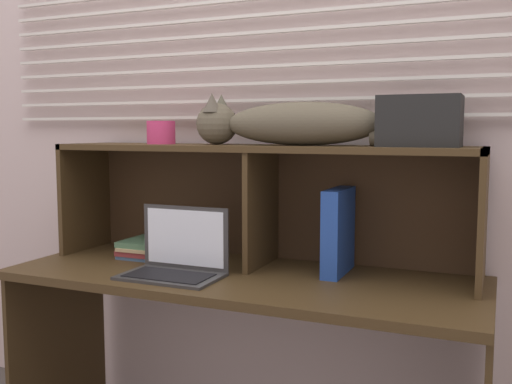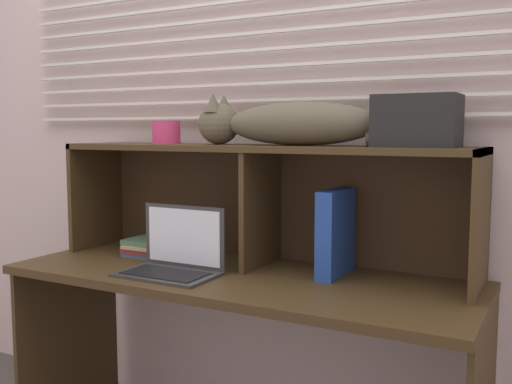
# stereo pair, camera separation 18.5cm
# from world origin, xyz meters

# --- Properties ---
(back_panel_with_blinds) EXTENTS (4.40, 0.08, 2.50)m
(back_panel_with_blinds) POSITION_xyz_m (0.00, 0.55, 1.25)
(back_panel_with_blinds) COLOR beige
(back_panel_with_blinds) RESTS_ON ground
(desk) EXTENTS (1.62, 0.60, 0.70)m
(desk) POSITION_xyz_m (0.00, 0.21, 0.58)
(desk) COLOR #3F2E18
(desk) RESTS_ON ground
(hutch_shelf_unit) EXTENTS (1.55, 0.31, 0.44)m
(hutch_shelf_unit) POSITION_xyz_m (0.00, 0.38, 1.01)
(hutch_shelf_unit) COLOR #3F2E18
(hutch_shelf_unit) RESTS_ON desk
(cat) EXTENTS (0.92, 0.17, 0.19)m
(cat) POSITION_xyz_m (0.12, 0.35, 1.21)
(cat) COLOR brown
(cat) RESTS_ON hutch_shelf_unit
(laptop) EXTENTS (0.33, 0.21, 0.23)m
(laptop) POSITION_xyz_m (-0.19, 0.10, 0.75)
(laptop) COLOR #333333
(laptop) RESTS_ON desk
(binder_upright) EXTENTS (0.06, 0.24, 0.29)m
(binder_upright) POSITION_xyz_m (0.31, 0.35, 0.85)
(binder_upright) COLOR #20459D
(binder_upright) RESTS_ON desk
(book_stack) EXTENTS (0.15, 0.26, 0.07)m
(book_stack) POSITION_xyz_m (-0.46, 0.35, 0.73)
(book_stack) COLOR #3C5A7D
(book_stack) RESTS_ON desk
(small_basket) EXTENTS (0.11, 0.11, 0.09)m
(small_basket) POSITION_xyz_m (-0.39, 0.35, 1.18)
(small_basket) COLOR #CA376B
(small_basket) RESTS_ON hutch_shelf_unit
(storage_box) EXTENTS (0.25, 0.17, 0.16)m
(storage_box) POSITION_xyz_m (0.57, 0.35, 1.22)
(storage_box) COLOR black
(storage_box) RESTS_ON hutch_shelf_unit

